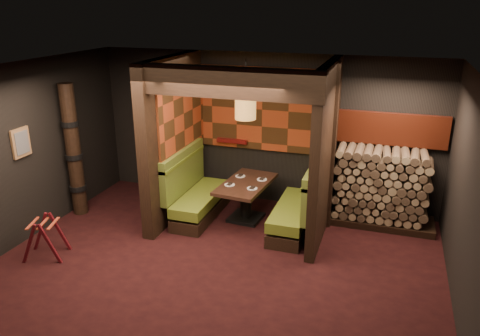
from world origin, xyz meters
name	(u,v)px	position (x,y,z in m)	size (l,w,h in m)	color
floor	(212,271)	(0.00, 0.00, -0.01)	(6.50, 5.50, 0.02)	black
ceiling	(208,73)	(0.00, 0.00, 2.86)	(6.50, 5.50, 0.02)	black
wall_back	(264,129)	(0.00, 2.76, 1.43)	(6.50, 0.02, 2.85)	black
wall_front	(87,294)	(0.00, -2.76, 1.43)	(6.50, 0.02, 2.85)	black
wall_left	(16,156)	(-3.26, 0.00, 1.43)	(0.02, 5.50, 2.85)	black
wall_right	(473,212)	(3.26, 0.00, 1.43)	(0.02, 5.50, 2.85)	black
partition_left	(173,139)	(-1.35, 1.65, 1.43)	(0.20, 2.20, 2.85)	black
partition_right	(325,152)	(1.30, 1.70, 1.43)	(0.15, 2.10, 2.85)	black
header_beam	(225,82)	(-0.02, 0.70, 2.63)	(2.85, 0.18, 0.44)	black
tapa_back_panel	(263,109)	(-0.02, 2.71, 1.82)	(2.40, 0.06, 1.55)	#9E3919
tapa_side_panel	(183,113)	(-1.23, 1.82, 1.85)	(0.04, 1.85, 1.45)	#9E3919
lacquer_shelf	(232,141)	(-0.60, 2.65, 1.18)	(0.60, 0.12, 0.07)	#5C0D0D
booth_bench_left	(196,195)	(-0.96, 1.65, 0.40)	(0.68, 1.60, 1.14)	black
booth_bench_right	(299,209)	(0.93, 1.65, 0.40)	(0.68, 1.60, 1.14)	black
dining_table	(246,195)	(-0.05, 1.79, 0.48)	(0.85, 1.41, 0.71)	black
place_settings	(246,182)	(-0.05, 1.79, 0.72)	(0.64, 0.68, 0.03)	white
pendant_lamp	(245,106)	(-0.05, 1.74, 2.09)	(0.35, 0.35, 0.99)	#AA7331
framed_picture	(21,143)	(-3.22, 0.10, 1.62)	(0.05, 0.36, 0.46)	#976C43
luggage_rack	(45,236)	(-2.57, -0.39, 0.34)	(0.73, 0.60, 0.68)	#4A0D12
totem_column	(74,152)	(-3.05, 1.10, 1.19)	(0.31, 0.31, 2.40)	black
firewood_stack	(385,188)	(2.29, 2.35, 0.68)	(1.73, 0.70, 1.36)	black
mosaic_header	(392,129)	(2.29, 2.68, 1.64)	(1.83, 0.10, 0.56)	maroon
bay_front_post	(333,148)	(1.39, 1.96, 1.43)	(0.08, 0.08, 2.85)	black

